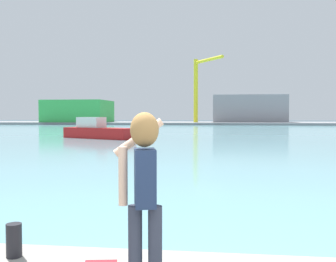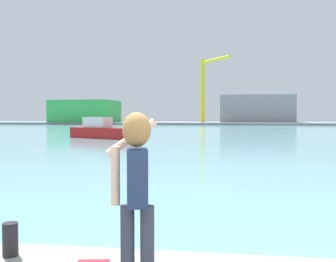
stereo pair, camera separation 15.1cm
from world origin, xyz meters
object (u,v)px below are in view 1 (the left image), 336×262
port_crane (199,83)px  warehouse_left (79,111)px  person_photographer (144,181)px  boat_moored (97,131)px  harbor_bollard (14,240)px  warehouse_right (249,109)px

port_crane → warehouse_left: bearing=175.7°
person_photographer → boat_moored: (-10.39, 31.74, -0.84)m
port_crane → harbor_bollard: bearing=-89.1°
warehouse_left → port_crane: port_crane is taller
person_photographer → harbor_bollard: 2.02m
harbor_bollard → warehouse_right: warehouse_right is taller
port_crane → warehouse_right: bearing=29.5°
person_photographer → port_crane: port_crane is taller
person_photographer → port_crane: (-2.99, 85.77, 8.05)m
harbor_bollard → port_crane: bearing=90.9°
harbor_bollard → warehouse_right: bearing=83.4°
boat_moored → warehouse_right: bearing=98.6°
boat_moored → warehouse_left: bearing=137.8°
warehouse_right → harbor_bollard: bearing=-96.6°
warehouse_right → boat_moored: bearing=-107.6°
boat_moored → port_crane: (7.41, 54.03, 8.89)m
port_crane → boat_moored: bearing=-97.8°
person_photographer → port_crane: bearing=-12.0°
person_photographer → warehouse_right: 92.93m
person_photographer → warehouse_left: 93.90m
warehouse_left → harbor_bollard: bearing=-70.5°
boat_moored → warehouse_right: 63.80m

